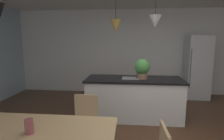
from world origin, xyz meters
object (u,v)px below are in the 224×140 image
(dining_table, at_px, (22,139))
(refrigerator, at_px, (197,67))
(potted_plant_on_island, at_px, (142,68))
(vase_on_dining_table, at_px, (29,126))
(kitchen_island, at_px, (134,98))
(chair_far_right, at_px, (84,122))

(dining_table, bearing_deg, refrigerator, 50.94)
(potted_plant_on_island, distance_m, vase_on_dining_table, 2.58)
(potted_plant_on_island, bearing_deg, vase_on_dining_table, -121.22)
(dining_table, bearing_deg, kitchen_island, 60.60)
(refrigerator, bearing_deg, chair_far_right, -132.09)
(dining_table, relative_size, potted_plant_on_island, 4.61)
(chair_far_right, xyz_separation_m, potted_plant_on_island, (0.96, 1.31, 0.66))
(chair_far_right, bearing_deg, kitchen_island, 58.87)
(dining_table, xyz_separation_m, vase_on_dining_table, (0.08, 0.01, 0.14))
(refrigerator, bearing_deg, vase_on_dining_table, -128.41)
(chair_far_right, height_order, vase_on_dining_table, vase_on_dining_table)
(dining_table, height_order, chair_far_right, chair_far_right)
(dining_table, distance_m, chair_far_right, 1.01)
(dining_table, relative_size, chair_far_right, 2.27)
(refrigerator, distance_m, vase_on_dining_table, 4.93)
(refrigerator, xyz_separation_m, vase_on_dining_table, (-3.06, -3.86, -0.12))
(dining_table, xyz_separation_m, chair_far_right, (0.45, 0.89, -0.20))
(vase_on_dining_table, bearing_deg, chair_far_right, 67.31)
(vase_on_dining_table, bearing_deg, refrigerator, 51.59)
(potted_plant_on_island, height_order, vase_on_dining_table, potted_plant_on_island)
(dining_table, height_order, refrigerator, refrigerator)
(kitchen_island, relative_size, potted_plant_on_island, 4.89)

